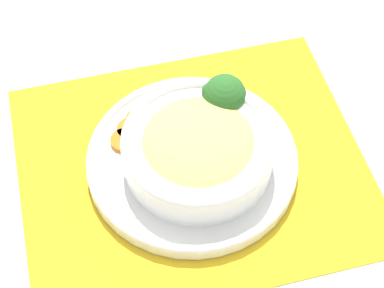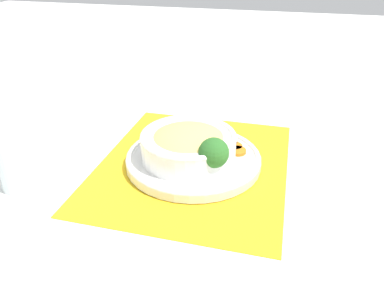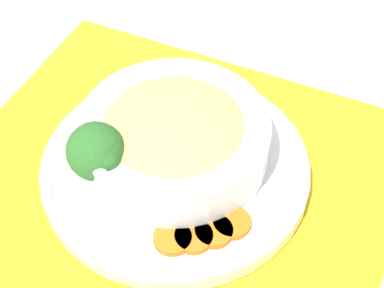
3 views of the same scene
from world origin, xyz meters
TOP-DOWN VIEW (x-y plane):
  - ground_plane at (0.00, 0.00)m, footprint 4.00×4.00m
  - placemat at (0.00, 0.00)m, footprint 0.45×0.38m
  - plate at (0.00, 0.00)m, footprint 0.27×0.27m
  - bowl at (0.01, -0.01)m, footprint 0.19×0.19m
  - broccoli_floret at (0.06, 0.05)m, footprint 0.06×0.06m
  - carrot_slice_near at (-0.04, 0.08)m, footprint 0.04×0.04m
  - carrot_slice_middle at (-0.05, 0.07)m, footprint 0.04×0.04m
  - carrot_slice_far at (-0.07, 0.06)m, footprint 0.04×0.04m
  - carrot_slice_extra at (-0.08, 0.05)m, footprint 0.04×0.04m

SIDE VIEW (x-z plane):
  - ground_plane at x=0.00m, z-range 0.00..0.00m
  - placemat at x=0.00m, z-range 0.00..0.00m
  - plate at x=0.00m, z-range 0.00..0.03m
  - carrot_slice_near at x=-0.04m, z-range 0.02..0.03m
  - carrot_slice_middle at x=-0.05m, z-range 0.02..0.03m
  - carrot_slice_far at x=-0.07m, z-range 0.02..0.03m
  - carrot_slice_extra at x=-0.08m, z-range 0.02..0.03m
  - bowl at x=0.01m, z-range 0.02..0.08m
  - broccoli_floret at x=0.06m, z-range 0.03..0.10m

